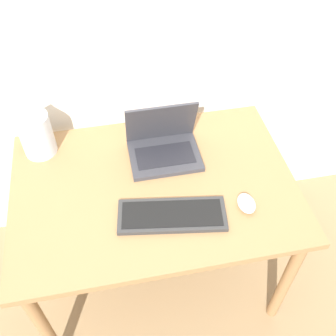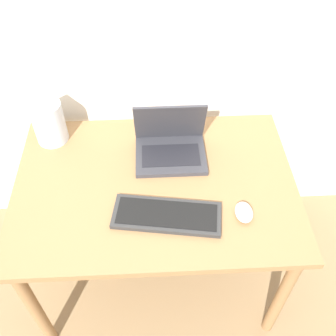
# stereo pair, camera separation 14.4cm
# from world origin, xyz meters

# --- Properties ---
(desk) EXTENTS (1.13, 0.79, 0.70)m
(desk) POSITION_xyz_m (0.00, 0.39, 0.62)
(desk) COLOR olive
(desk) RESTS_ON ground_plane
(laptop) EXTENTS (0.29, 0.23, 0.24)m
(laptop) POSITION_xyz_m (0.07, 0.56, 0.75)
(laptop) COLOR #333338
(laptop) RESTS_ON desk
(keyboard) EXTENTS (0.42, 0.21, 0.02)m
(keyboard) POSITION_xyz_m (0.04, 0.22, 0.71)
(keyboard) COLOR #2D2D2D
(keyboard) RESTS_ON desk
(mouse) EXTENTS (0.07, 0.10, 0.04)m
(mouse) POSITION_xyz_m (0.33, 0.22, 0.72)
(mouse) COLOR silver
(mouse) RESTS_ON desk
(vase) EXTENTS (0.14, 0.14, 0.27)m
(vase) POSITION_xyz_m (-0.44, 0.67, 0.83)
(vase) COLOR silver
(vase) RESTS_ON desk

